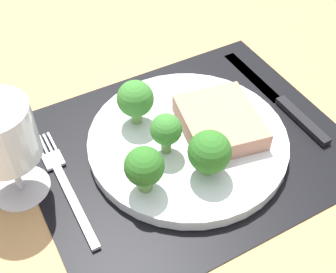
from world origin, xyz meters
TOP-DOWN VIEW (x-y plane):
  - ground_plane at (0.00, 0.00)cm, footprint 140.00×110.00cm
  - placemat at (0.00, 0.00)cm, footprint 40.30×32.75cm
  - plate at (0.00, 0.00)cm, footprint 26.02×26.02cm
  - steak at (4.31, -0.73)cm, footprint 11.29×12.50cm
  - broccoli_front_edge at (-4.52, 5.80)cm, footprint 4.80×4.80cm
  - broccoli_near_steak at (-3.62, -0.75)cm, footprint 3.90×3.90cm
  - broccoli_back_left at (-0.93, -6.19)cm, footprint 5.11×5.11cm
  - broccoli_center at (-8.49, -4.63)cm, footprint 4.58×4.58cm
  - fork at (-16.42, 1.42)cm, footprint 2.40×19.20cm
  - knife at (16.06, 0.53)cm, footprint 1.80×23.00cm
  - wine_glass at (-21.22, 3.83)cm, footprint 7.71×7.71cm

SIDE VIEW (x-z plane):
  - ground_plane at x=0.00cm, z-range -3.00..0.00cm
  - placemat at x=0.00cm, z-range 0.00..0.30cm
  - fork at x=-16.42cm, z-range 0.30..0.80cm
  - knife at x=16.06cm, z-range 0.20..1.00cm
  - plate at x=0.00cm, z-range 0.30..1.90cm
  - steak at x=4.31cm, z-range 1.90..4.50cm
  - broccoli_near_steak at x=-3.62cm, z-range 2.69..8.48cm
  - broccoli_back_left at x=-0.93cm, z-range 2.45..8.75cm
  - broccoli_center at x=-8.49cm, z-range 2.55..8.76cm
  - broccoli_front_edge at x=-4.52cm, z-range 2.60..8.99cm
  - wine_glass at x=-21.22cm, z-range 2.36..15.59cm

